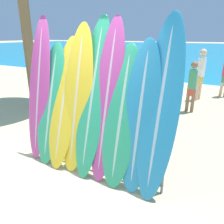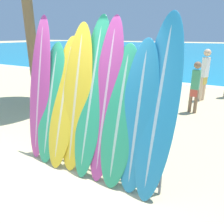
# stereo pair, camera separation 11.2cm
# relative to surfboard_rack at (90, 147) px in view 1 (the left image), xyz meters

# --- Properties ---
(ground_plane) EXTENTS (160.00, 160.00, 0.00)m
(ground_plane) POSITION_rel_surfboard_rack_xyz_m (-0.40, -0.80, -0.44)
(ground_plane) COLOR beige
(ocean_water) EXTENTS (120.00, 60.00, 0.01)m
(ocean_water) POSITION_rel_surfboard_rack_xyz_m (-0.40, 37.36, -0.44)
(ocean_water) COLOR teal
(ocean_water) RESTS_ON ground_plane
(surfboard_rack) EXTENTS (2.59, 0.04, 0.81)m
(surfboard_rack) POSITION_rel_surfboard_rack_xyz_m (0.00, 0.00, 0.00)
(surfboard_rack) COLOR slate
(surfboard_rack) RESTS_ON ground_plane
(surfboard_slot_0) EXTENTS (0.49, 0.63, 2.59)m
(surfboard_slot_0) POSITION_rel_surfboard_rack_xyz_m (-1.13, 0.08, 0.85)
(surfboard_slot_0) COLOR #B23D8E
(surfboard_slot_0) RESTS_ON ground_plane
(surfboard_slot_1) EXTENTS (0.58, 0.69, 2.14)m
(surfboard_slot_1) POSITION_rel_surfboard_rack_xyz_m (-0.84, 0.05, 0.62)
(surfboard_slot_1) COLOR #289E70
(surfboard_slot_1) RESTS_ON ground_plane
(surfboard_slot_2) EXTENTS (0.57, 0.80, 2.24)m
(surfboard_slot_2) POSITION_rel_surfboard_rack_xyz_m (-0.55, 0.07, 0.68)
(surfboard_slot_2) COLOR yellow
(surfboard_slot_2) RESTS_ON ground_plane
(surfboard_slot_3) EXTENTS (0.57, 0.66, 2.45)m
(surfboard_slot_3) POSITION_rel_surfboard_rack_xyz_m (-0.28, 0.08, 0.78)
(surfboard_slot_3) COLOR yellow
(surfboard_slot_3) RESTS_ON ground_plane
(surfboard_slot_4) EXTENTS (0.52, 0.88, 2.57)m
(surfboard_slot_4) POSITION_rel_surfboard_rack_xyz_m (0.02, 0.12, 0.84)
(surfboard_slot_4) COLOR #289E70
(surfboard_slot_4) RESTS_ON ground_plane
(surfboard_slot_5) EXTENTS (0.48, 0.74, 2.54)m
(surfboard_slot_5) POSITION_rel_surfboard_rack_xyz_m (0.29, 0.10, 0.83)
(surfboard_slot_5) COLOR #B23D8E
(surfboard_slot_5) RESTS_ON ground_plane
(surfboard_slot_6) EXTENTS (0.58, 0.70, 2.14)m
(surfboard_slot_6) POSITION_rel_surfboard_rack_xyz_m (0.56, 0.05, 0.63)
(surfboard_slot_6) COLOR #289E70
(surfboard_slot_6) RESTS_ON ground_plane
(surfboard_slot_7) EXTENTS (0.54, 0.60, 2.22)m
(surfboard_slot_7) POSITION_rel_surfboard_rack_xyz_m (0.86, 0.05, 0.67)
(surfboard_slot_7) COLOR teal
(surfboard_slot_7) RESTS_ON ground_plane
(surfboard_slot_8) EXTENTS (0.54, 0.85, 2.57)m
(surfboard_slot_8) POSITION_rel_surfboard_rack_xyz_m (1.13, 0.11, 0.84)
(surfboard_slot_8) COLOR teal
(surfboard_slot_8) RESTS_ON ground_plane
(person_mid_beach) EXTENTS (0.25, 0.30, 1.80)m
(person_mid_beach) POSITION_rel_surfboard_rack_xyz_m (1.00, 5.53, 0.54)
(person_mid_beach) COLOR beige
(person_mid_beach) RESTS_ON ground_plane
(person_far_right) EXTENTS (0.26, 0.21, 1.53)m
(person_far_right) POSITION_rel_surfboard_rack_xyz_m (0.97, 4.02, 0.39)
(person_far_right) COLOR #846047
(person_far_right) RESTS_ON ground_plane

